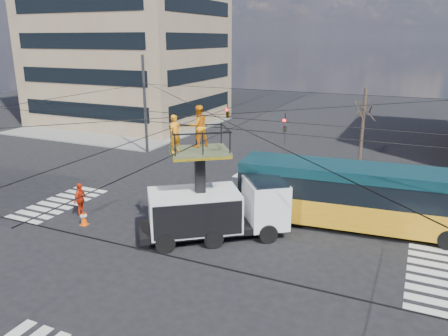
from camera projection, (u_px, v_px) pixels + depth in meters
ground at (214, 234)px, 21.46m from camera, size 120.00×120.00×0.00m
sidewalk_nw at (125, 125)px, 48.09m from camera, size 18.00×18.00×0.12m
crosswalks at (214, 234)px, 21.46m from camera, size 22.40×22.40×0.02m
overhead_network at (216, 147)px, 20.62m from camera, size 24.24×24.24×8.00m
tree_a at (364, 108)px, 29.94m from camera, size 2.00×2.00×6.00m
utility_truck at (217, 196)px, 20.65m from camera, size 7.00×6.00×6.33m
city_bus at (365, 196)px, 21.62m from camera, size 12.73×3.68×3.20m
traffic_cone at (84, 218)px, 22.39m from camera, size 0.36×0.36×0.77m
worker_ground at (80, 200)px, 23.39m from camera, size 0.65×1.15×1.85m
flagger at (369, 217)px, 21.37m from camera, size 0.66×1.12×1.71m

